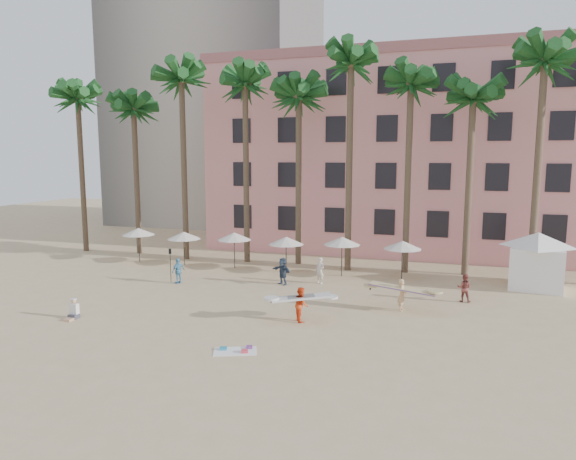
% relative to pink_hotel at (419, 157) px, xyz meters
% --- Properties ---
extents(ground, '(120.00, 120.00, 0.00)m').
position_rel_pink_hotel_xyz_m(ground, '(-7.00, -26.00, -8.00)').
color(ground, '#D1B789').
rests_on(ground, ground).
extents(pink_hotel, '(35.00, 14.00, 16.00)m').
position_rel_pink_hotel_xyz_m(pink_hotel, '(0.00, 0.00, 0.00)').
color(pink_hotel, pink).
rests_on(pink_hotel, ground).
extents(grey_tower, '(22.00, 18.00, 50.00)m').
position_rel_pink_hotel_xyz_m(grey_tower, '(-25.00, 12.00, 17.00)').
color(grey_tower, '#A89E8E').
rests_on(grey_tower, ground).
extents(palm_row, '(44.40, 5.40, 16.30)m').
position_rel_pink_hotel_xyz_m(palm_row, '(-6.49, -11.00, 4.97)').
color(palm_row, brown).
rests_on(palm_row, ground).
extents(umbrella_row, '(22.50, 2.70, 2.73)m').
position_rel_pink_hotel_xyz_m(umbrella_row, '(-10.00, -13.50, -5.67)').
color(umbrella_row, '#332B23').
rests_on(umbrella_row, ground).
extents(cabana, '(5.05, 5.05, 3.50)m').
position_rel_pink_hotel_xyz_m(cabana, '(8.10, -13.03, -5.93)').
color(cabana, white).
rests_on(cabana, ground).
extents(beach_towel, '(2.04, 1.60, 0.14)m').
position_rel_pink_hotel_xyz_m(beach_towel, '(-5.43, -28.25, -7.97)').
color(beach_towel, white).
rests_on(beach_towel, ground).
extents(carrier_yellow, '(3.44, 0.98, 1.72)m').
position_rel_pink_hotel_xyz_m(carrier_yellow, '(0.65, -20.31, -7.01)').
color(carrier_yellow, tan).
rests_on(carrier_yellow, ground).
extents(carrier_white, '(3.02, 1.83, 1.72)m').
position_rel_pink_hotel_xyz_m(carrier_white, '(-3.95, -23.60, -7.07)').
color(carrier_white, '#F64819').
rests_on(carrier_white, ground).
extents(beachgoers, '(18.19, 3.55, 1.74)m').
position_rel_pink_hotel_xyz_m(beachgoers, '(-5.62, -17.31, -7.16)').
color(beachgoers, '#2D3B4F').
rests_on(beachgoers, ground).
extents(paddle, '(0.18, 0.04, 2.23)m').
position_rel_pink_hotel_xyz_m(paddle, '(-14.20, -18.65, -6.59)').
color(paddle, black).
rests_on(paddle, ground).
extents(seated_man, '(0.44, 0.77, 1.01)m').
position_rel_pink_hotel_xyz_m(seated_man, '(-15.00, -26.75, -7.65)').
color(seated_man, '#3F3F4C').
rests_on(seated_man, ground).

